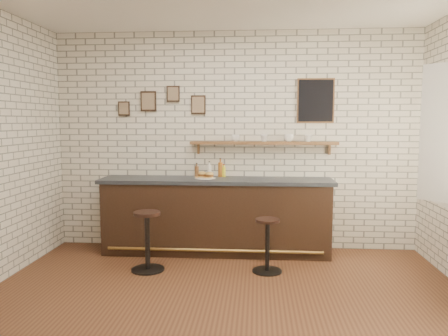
% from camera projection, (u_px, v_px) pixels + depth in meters
% --- Properties ---
extents(ground, '(5.00, 5.00, 0.00)m').
position_uv_depth(ground, '(223.00, 305.00, 4.24)').
color(ground, brown).
rests_on(ground, ground).
extents(bar_counter, '(3.10, 0.65, 1.01)m').
position_uv_depth(bar_counter, '(216.00, 216.00, 5.89)').
color(bar_counter, black).
rests_on(bar_counter, ground).
extents(sandwich_plate, '(0.28, 0.28, 0.01)m').
position_uv_depth(sandwich_plate, '(205.00, 178.00, 5.87)').
color(sandwich_plate, white).
rests_on(sandwich_plate, bar_counter).
extents(ciabatta_sandwich, '(0.23, 0.15, 0.07)m').
position_uv_depth(ciabatta_sandwich, '(206.00, 175.00, 5.86)').
color(ciabatta_sandwich, tan).
rests_on(ciabatta_sandwich, sandwich_plate).
extents(potato_chips, '(0.25, 0.18, 0.00)m').
position_uv_depth(potato_chips, '(203.00, 177.00, 5.87)').
color(potato_chips, '#E7A551').
rests_on(potato_chips, sandwich_plate).
extents(bitters_bottle_brown, '(0.06, 0.06, 0.19)m').
position_uv_depth(bitters_bottle_brown, '(197.00, 171.00, 6.04)').
color(bitters_bottle_brown, brown).
rests_on(bitters_bottle_brown, bar_counter).
extents(bitters_bottle_white, '(0.05, 0.05, 0.21)m').
position_uv_depth(bitters_bottle_white, '(209.00, 170.00, 6.02)').
color(bitters_bottle_white, white).
rests_on(bitters_bottle_white, bar_counter).
extents(bitters_bottle_amber, '(0.06, 0.06, 0.26)m').
position_uv_depth(bitters_bottle_amber, '(220.00, 169.00, 6.01)').
color(bitters_bottle_amber, '#A45A1A').
rests_on(bitters_bottle_amber, bar_counter).
extents(condiment_bottle_yellow, '(0.05, 0.05, 0.18)m').
position_uv_depth(condiment_bottle_yellow, '(224.00, 172.00, 6.01)').
color(condiment_bottle_yellow, gold).
rests_on(condiment_bottle_yellow, bar_counter).
extents(bar_stool_left, '(0.42, 0.42, 0.71)m').
position_uv_depth(bar_stool_left, '(147.00, 239.00, 5.18)').
color(bar_stool_left, black).
rests_on(bar_stool_left, ground).
extents(bar_stool_right, '(0.35, 0.35, 0.64)m').
position_uv_depth(bar_stool_right, '(267.00, 244.00, 5.13)').
color(bar_stool_right, black).
rests_on(bar_stool_right, ground).
extents(wall_shelf, '(2.00, 0.18, 0.18)m').
position_uv_depth(wall_shelf, '(263.00, 143.00, 5.93)').
color(wall_shelf, brown).
rests_on(wall_shelf, ground).
extents(shelf_cup_a, '(0.16, 0.16, 0.09)m').
position_uv_depth(shelf_cup_a, '(236.00, 138.00, 5.95)').
color(shelf_cup_a, white).
rests_on(shelf_cup_a, wall_shelf).
extents(shelf_cup_b, '(0.14, 0.14, 0.09)m').
position_uv_depth(shelf_cup_b, '(264.00, 138.00, 5.92)').
color(shelf_cup_b, white).
rests_on(shelf_cup_b, wall_shelf).
extents(shelf_cup_c, '(0.17, 0.17, 0.10)m').
position_uv_depth(shelf_cup_c, '(289.00, 138.00, 5.90)').
color(shelf_cup_c, white).
rests_on(shelf_cup_c, wall_shelf).
extents(shelf_cup_d, '(0.10, 0.10, 0.09)m').
position_uv_depth(shelf_cup_d, '(308.00, 138.00, 5.88)').
color(shelf_cup_d, white).
rests_on(shelf_cup_d, wall_shelf).
extents(back_wall_decor, '(2.96, 0.02, 0.56)m').
position_uv_depth(back_wall_decor, '(251.00, 101.00, 5.96)').
color(back_wall_decor, black).
rests_on(back_wall_decor, ground).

